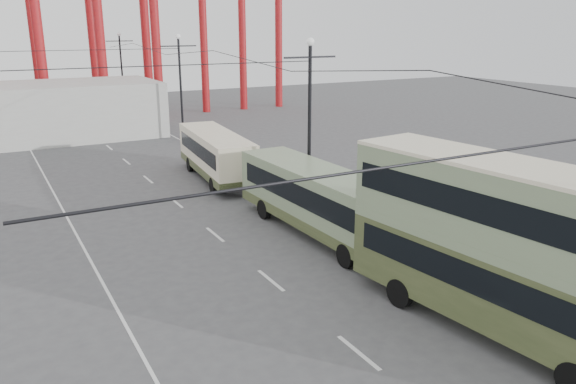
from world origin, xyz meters
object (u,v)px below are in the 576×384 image
single_decker_green (319,199)px  single_decker_cream (216,154)px  pedestrian (350,245)px  double_decker_bus (501,241)px

single_decker_green → single_decker_cream: (-0.40, 12.31, -0.09)m
single_decker_green → single_decker_cream: 12.32m
pedestrian → single_decker_green: bearing=-98.2°
double_decker_bus → single_decker_cream: bearing=84.7°
single_decker_cream → pedestrian: bearing=-85.5°
double_decker_bus → single_decker_green: (-0.20, 10.64, -1.41)m
double_decker_bus → pedestrian: size_ratio=6.01×
single_decker_green → single_decker_cream: single_decker_green is taller
single_decker_cream → pedestrian: size_ratio=5.57×
single_decker_green → pedestrian: size_ratio=6.32×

